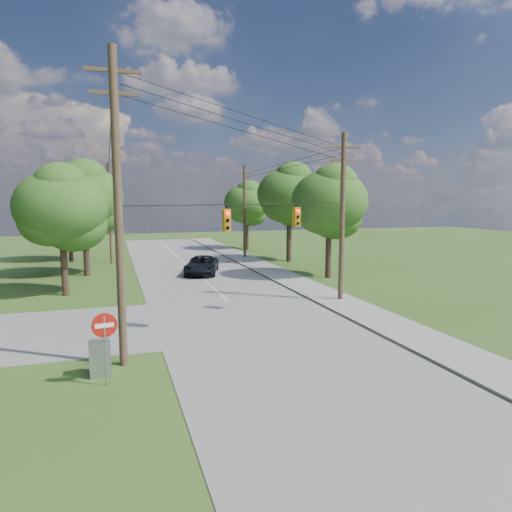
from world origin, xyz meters
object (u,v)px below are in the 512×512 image
object	(u,v)px
pole_north_e	(245,211)
control_cabinet	(100,358)
do_not_enter_sign	(105,334)
car_main_north	(202,265)
pole_ne	(342,215)
pole_sw	(118,205)
pole_north_w	(110,212)

from	to	relation	value
pole_north_e	control_cabinet	world-z (taller)	pole_north_e
control_cabinet	do_not_enter_sign	size ratio (longest dim) A/B	0.51
car_main_north	pole_ne	bearing A→B (deg)	-45.66
car_main_north	control_cabinet	xyz separation A→B (m)	(-7.83, -21.23, -0.14)
pole_sw	pole_north_w	size ratio (longest dim) A/B	1.20
pole_north_e	pole_north_w	size ratio (longest dim) A/B	1.00
pole_sw	pole_north_e	xyz separation A→B (m)	(13.50, 29.60, -1.10)
pole_north_w	control_cabinet	distance (m)	30.84
pole_sw	pole_north_w	world-z (taller)	pole_sw
pole_sw	control_cabinet	distance (m)	5.70
pole_sw	control_cabinet	bearing A→B (deg)	-133.22
pole_north_e	pole_sw	bearing A→B (deg)	-114.52
car_main_north	control_cabinet	size ratio (longest dim) A/B	4.19
do_not_enter_sign	pole_ne	bearing A→B (deg)	26.80
pole_north_e	pole_ne	bearing A→B (deg)	-90.00
pole_sw	pole_north_e	bearing A→B (deg)	65.48
pole_sw	do_not_enter_sign	world-z (taller)	pole_sw
pole_ne	pole_sw	bearing A→B (deg)	-150.62
pole_north_w	do_not_enter_sign	xyz separation A→B (m)	(-0.22, -31.56, -3.25)
pole_sw	pole_ne	xyz separation A→B (m)	(13.50, 7.60, -0.76)
pole_north_w	pole_north_e	bearing A→B (deg)	0.00
pole_sw	car_main_north	distance (m)	22.16
pole_sw	car_main_north	world-z (taller)	pole_sw
pole_sw	pole_north_e	world-z (taller)	pole_sw
pole_sw	do_not_enter_sign	size ratio (longest dim) A/B	4.61
pole_ne	do_not_enter_sign	size ratio (longest dim) A/B	4.03
car_main_north	do_not_enter_sign	size ratio (longest dim) A/B	2.13
pole_sw	do_not_enter_sign	distance (m)	4.81
car_main_north	do_not_enter_sign	world-z (taller)	do_not_enter_sign
pole_sw	do_not_enter_sign	xyz separation A→B (m)	(-0.62, -1.96, -4.35)
pole_sw	pole_north_w	distance (m)	29.62
car_main_north	do_not_enter_sign	distance (m)	23.57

